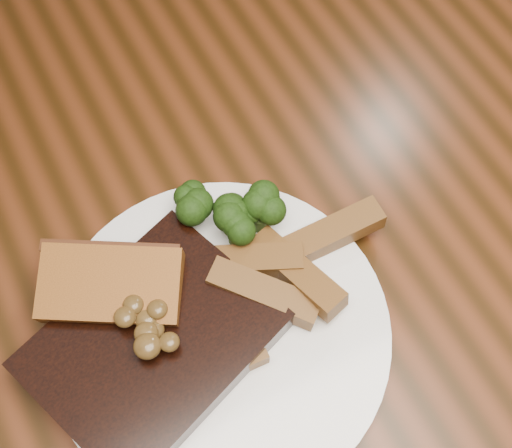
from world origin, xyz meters
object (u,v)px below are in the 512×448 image
at_px(steak, 153,344).
at_px(potato_wedges, 300,291).
at_px(dining_table, 267,293).
at_px(plate, 220,334).
at_px(garlic_bread, 116,295).

bearing_deg(steak, potato_wedges, -26.21).
xyz_separation_m(dining_table, steak, (-0.13, -0.04, 0.12)).
bearing_deg(plate, steak, 168.45).
xyz_separation_m(garlic_bread, potato_wedges, (0.14, -0.07, -0.00)).
bearing_deg(plate, garlic_bread, 134.53).
distance_m(steak, potato_wedges, 0.13).
bearing_deg(dining_table, potato_wedges, -87.77).
distance_m(plate, potato_wedges, 0.08).
bearing_deg(potato_wedges, dining_table, 92.23).
relative_size(dining_table, garlic_bread, 13.97).
relative_size(dining_table, potato_wedges, 12.95).
height_order(dining_table, garlic_bread, garlic_bread).
bearing_deg(potato_wedges, steak, 173.44).
xyz_separation_m(dining_table, garlic_bread, (-0.14, 0.02, 0.12)).
bearing_deg(garlic_bread, potato_wedges, 4.05).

